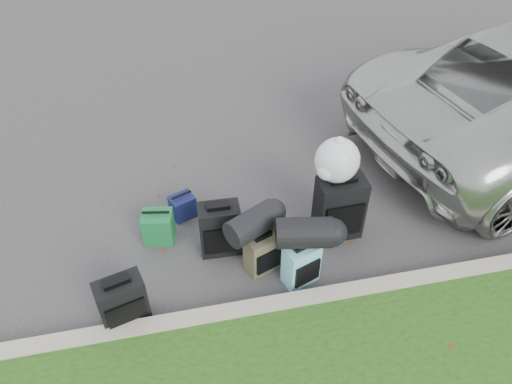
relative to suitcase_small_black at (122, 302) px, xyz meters
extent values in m
plane|color=#383535|center=(1.62, 0.79, -0.28)|extent=(120.00, 120.00, 0.00)
cube|color=#9E937F|center=(1.62, -0.21, -0.21)|extent=(120.00, 0.18, 0.15)
cube|color=black|center=(0.00, 0.00, 0.00)|extent=(0.50, 0.36, 0.57)
cube|color=black|center=(1.06, 0.72, 0.04)|extent=(0.45, 0.28, 0.64)
cube|color=#423D29|center=(1.45, 0.37, -0.04)|extent=(0.40, 0.33, 0.48)
cube|color=#5CA0B4|center=(1.81, 0.12, -0.03)|extent=(0.41, 0.32, 0.51)
cube|color=black|center=(2.41, 0.71, 0.11)|extent=(0.53, 0.33, 0.79)
cube|color=#176B33|center=(0.39, 1.03, -0.09)|extent=(0.38, 0.32, 0.38)
cube|color=#151B4C|center=(0.70, 1.35, -0.14)|extent=(0.34, 0.30, 0.30)
cylinder|color=black|center=(1.37, 0.44, 0.35)|extent=(0.63, 0.52, 0.30)
cylinder|color=black|center=(1.83, 0.17, 0.39)|extent=(0.61, 0.41, 0.31)
sphere|color=white|center=(2.34, 0.78, 0.74)|extent=(0.48, 0.48, 0.48)
camera|label=1|loc=(0.67, -3.04, 3.97)|focal=35.00mm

